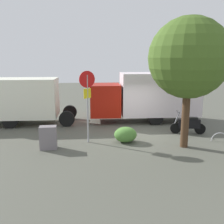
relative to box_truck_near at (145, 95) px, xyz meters
The scene contains 9 objects.
ground_plane 3.49m from the box_truck_near, 73.16° to the left, with size 60.00×60.00×0.00m, color #515348.
box_truck_near is the anchor object (origin of this frame).
box_truck_far 8.49m from the box_truck_near, ahead, with size 7.85×2.31×2.74m.
motorcycle 3.60m from the box_truck_near, 119.91° to the left, with size 1.79×0.68×1.20m.
stop_sign 5.24m from the box_truck_near, 47.12° to the left, with size 0.71×0.33×3.34m.
street_tree 5.42m from the box_truck_near, 98.29° to the left, with size 3.42×3.42×5.61m.
utility_cabinet 7.07m from the box_truck_near, 40.82° to the left, with size 0.72×0.44×1.02m, color slate.
bike_rack_hoop 5.34m from the box_truck_near, 122.64° to the left, with size 0.85×0.85×0.05m, color #B7B7BC.
shrub_near_sign 4.55m from the box_truck_near, 65.75° to the left, with size 1.07×0.88×0.73m, color #4E8336.
Camera 1 is at (2.71, 12.53, 3.87)m, focal length 41.16 mm.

